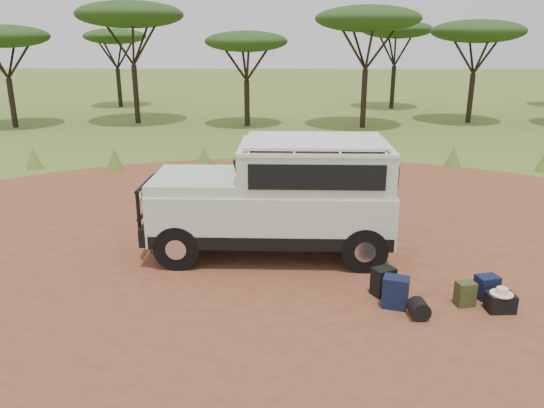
{
  "coord_description": "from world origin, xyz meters",
  "views": [
    {
      "loc": [
        -0.17,
        -9.66,
        4.5
      ],
      "look_at": [
        -0.38,
        1.39,
        1.0
      ],
      "focal_mm": 35.0,
      "sensor_mm": 36.0,
      "label": 1
    }
  ],
  "objects_px": {
    "walking_staff": "(155,222)",
    "backpack_black": "(383,281)",
    "backpack_olive": "(465,294)",
    "hard_case": "(500,303)",
    "safari_vehicle": "(280,200)",
    "duffel_navy": "(487,287)",
    "backpack_navy": "(396,292)"
  },
  "relations": [
    {
      "from": "walking_staff",
      "to": "backpack_black",
      "type": "distance_m",
      "value": 4.87
    },
    {
      "from": "backpack_olive",
      "to": "hard_case",
      "type": "relative_size",
      "value": 0.96
    },
    {
      "from": "backpack_black",
      "to": "backpack_olive",
      "type": "height_order",
      "value": "backpack_black"
    },
    {
      "from": "safari_vehicle",
      "to": "duffel_navy",
      "type": "distance_m",
      "value": 4.36
    },
    {
      "from": "backpack_olive",
      "to": "duffel_navy",
      "type": "distance_m",
      "value": 0.56
    },
    {
      "from": "safari_vehicle",
      "to": "backpack_olive",
      "type": "bearing_deg",
      "value": -34.81
    },
    {
      "from": "walking_staff",
      "to": "safari_vehicle",
      "type": "bearing_deg",
      "value": -43.69
    },
    {
      "from": "backpack_olive",
      "to": "backpack_navy",
      "type": "bearing_deg",
      "value": 170.72
    },
    {
      "from": "backpack_black",
      "to": "backpack_olive",
      "type": "relative_size",
      "value": 1.2
    },
    {
      "from": "backpack_navy",
      "to": "backpack_olive",
      "type": "xyz_separation_m",
      "value": [
        1.23,
        0.08,
        -0.06
      ]
    },
    {
      "from": "walking_staff",
      "to": "backpack_black",
      "type": "bearing_deg",
      "value": -69.46
    },
    {
      "from": "safari_vehicle",
      "to": "duffel_navy",
      "type": "xyz_separation_m",
      "value": [
        3.73,
        -2.03,
        -1.0
      ]
    },
    {
      "from": "backpack_black",
      "to": "hard_case",
      "type": "bearing_deg",
      "value": -44.57
    },
    {
      "from": "safari_vehicle",
      "to": "backpack_navy",
      "type": "xyz_separation_m",
      "value": [
        2.02,
        -2.4,
        -0.93
      ]
    },
    {
      "from": "safari_vehicle",
      "to": "walking_staff",
      "type": "distance_m",
      "value": 2.68
    },
    {
      "from": "duffel_navy",
      "to": "hard_case",
      "type": "xyz_separation_m",
      "value": [
        0.06,
        -0.49,
        -0.05
      ]
    },
    {
      "from": "duffel_navy",
      "to": "backpack_black",
      "type": "bearing_deg",
      "value": 161.74
    },
    {
      "from": "hard_case",
      "to": "backpack_olive",
      "type": "bearing_deg",
      "value": 157.02
    },
    {
      "from": "backpack_black",
      "to": "duffel_navy",
      "type": "distance_m",
      "value": 1.84
    },
    {
      "from": "walking_staff",
      "to": "hard_case",
      "type": "relative_size",
      "value": 3.47
    },
    {
      "from": "hard_case",
      "to": "backpack_navy",
      "type": "bearing_deg",
      "value": 172.93
    },
    {
      "from": "walking_staff",
      "to": "backpack_olive",
      "type": "height_order",
      "value": "walking_staff"
    },
    {
      "from": "backpack_olive",
      "to": "safari_vehicle",
      "type": "bearing_deg",
      "value": 131.38
    },
    {
      "from": "backpack_olive",
      "to": "hard_case",
      "type": "distance_m",
      "value": 0.58
    },
    {
      "from": "safari_vehicle",
      "to": "backpack_navy",
      "type": "height_order",
      "value": "safari_vehicle"
    },
    {
      "from": "backpack_navy",
      "to": "duffel_navy",
      "type": "relative_size",
      "value": 1.33
    },
    {
      "from": "backpack_black",
      "to": "safari_vehicle",
      "type": "bearing_deg",
      "value": 106.34
    },
    {
      "from": "backpack_olive",
      "to": "duffel_navy",
      "type": "bearing_deg",
      "value": 18.38
    },
    {
      "from": "backpack_navy",
      "to": "duffel_navy",
      "type": "xyz_separation_m",
      "value": [
        1.71,
        0.37,
        -0.07
      ]
    },
    {
      "from": "duffel_navy",
      "to": "hard_case",
      "type": "distance_m",
      "value": 0.49
    },
    {
      "from": "walking_staff",
      "to": "backpack_black",
      "type": "xyz_separation_m",
      "value": [
        4.53,
        -1.71,
        -0.5
      ]
    },
    {
      "from": "safari_vehicle",
      "to": "walking_staff",
      "type": "relative_size",
      "value": 3.3
    }
  ]
}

